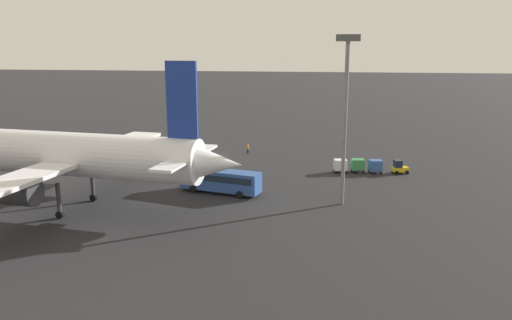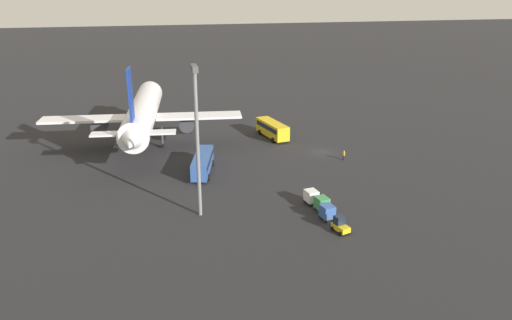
{
  "view_description": "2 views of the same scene",
  "coord_description": "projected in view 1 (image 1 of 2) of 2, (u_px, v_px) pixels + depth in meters",
  "views": [
    {
      "loc": [
        -20.29,
        85.5,
        19.16
      ],
      "look_at": [
        -9.14,
        15.1,
        2.84
      ],
      "focal_mm": 35.0,
      "sensor_mm": 36.0,
      "label": 1
    },
    {
      "loc": [
        -83.74,
        31.61,
        30.24
      ],
      "look_at": [
        -11.45,
        15.31,
        3.66
      ],
      "focal_mm": 35.0,
      "sensor_mm": 36.0,
      "label": 2
    }
  ],
  "objects": [
    {
      "name": "ground_plane",
      "position": [
        219.0,
        155.0,
        89.69
      ],
      "size": [
        600.0,
        600.0,
        0.0
      ],
      "primitive_type": "plane",
      "color": "#232326"
    },
    {
      "name": "airplane",
      "position": [
        64.0,
        155.0,
        58.77
      ],
      "size": [
        44.2,
        37.53,
        17.65
      ],
      "rotation": [
        0.0,
        0.0,
        -0.1
      ],
      "color": "silver",
      "rests_on": "ground"
    },
    {
      "name": "shuttle_bus_near",
      "position": [
        145.0,
        150.0,
        84.43
      ],
      "size": [
        10.35,
        4.79,
        3.27
      ],
      "rotation": [
        0.0,
        0.0,
        0.21
      ],
      "color": "gold",
      "rests_on": "ground"
    },
    {
      "name": "shuttle_bus_far",
      "position": [
        220.0,
        179.0,
        66.14
      ],
      "size": [
        11.31,
        5.09,
        3.13
      ],
      "rotation": [
        0.0,
        0.0,
        -0.24
      ],
      "color": "#2D5199",
      "rests_on": "ground"
    },
    {
      "name": "baggage_tug",
      "position": [
        399.0,
        167.0,
        76.6
      ],
      "size": [
        2.67,
        2.2,
        2.1
      ],
      "rotation": [
        0.0,
        0.0,
        0.29
      ],
      "color": "gold",
      "rests_on": "ground"
    },
    {
      "name": "worker_person",
      "position": [
        248.0,
        149.0,
        91.01
      ],
      "size": [
        0.38,
        0.38,
        1.74
      ],
      "color": "#1E1E2D",
      "rests_on": "ground"
    },
    {
      "name": "cargo_cart_blue",
      "position": [
        375.0,
        166.0,
        76.7
      ],
      "size": [
        2.25,
        1.99,
        2.06
      ],
      "rotation": [
        0.0,
        0.0,
        0.17
      ],
      "color": "#38383D",
      "rests_on": "ground"
    },
    {
      "name": "cargo_cart_green",
      "position": [
        358.0,
        165.0,
        77.3
      ],
      "size": [
        2.25,
        1.99,
        2.06
      ],
      "rotation": [
        0.0,
        0.0,
        0.17
      ],
      "color": "#38383D",
      "rests_on": "ground"
    },
    {
      "name": "cargo_cart_white",
      "position": [
        340.0,
        165.0,
        77.08
      ],
      "size": [
        2.25,
        1.99,
        2.06
      ],
      "rotation": [
        0.0,
        0.0,
        0.17
      ],
      "color": "#38383D",
      "rests_on": "ground"
    },
    {
      "name": "light_pole",
      "position": [
        346.0,
        105.0,
        59.16
      ],
      "size": [
        2.8,
        0.7,
        20.49
      ],
      "color": "slate",
      "rests_on": "ground"
    }
  ]
}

